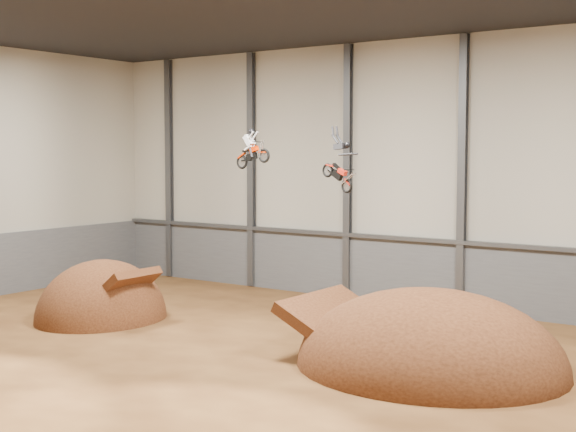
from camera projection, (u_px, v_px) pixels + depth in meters
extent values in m
plane|color=#482913|center=(224.00, 365.00, 30.54)|extent=(40.00, 40.00, 0.00)
cube|color=#B8B3A3|center=(404.00, 173.00, 42.24)|extent=(40.00, 0.10, 14.00)
cube|color=#595B61|center=(402.00, 272.00, 42.58)|extent=(39.80, 0.18, 3.50)
cube|color=#47494F|center=(401.00, 238.00, 42.31)|extent=(39.80, 0.35, 0.20)
cube|color=#47494F|center=(169.00, 169.00, 51.58)|extent=(0.40, 0.36, 13.90)
cube|color=#47494F|center=(251.00, 170.00, 47.78)|extent=(0.40, 0.36, 13.90)
cube|color=#47494F|center=(348.00, 172.00, 43.98)|extent=(0.40, 0.36, 13.90)
cube|color=#47494F|center=(462.00, 174.00, 40.17)|extent=(0.40, 0.36, 13.90)
ellipsoid|color=#391B0E|center=(102.00, 319.00, 38.89)|extent=(5.81, 6.70, 5.81)
ellipsoid|color=#391B0E|center=(429.00, 368.00, 30.11)|extent=(10.35, 9.16, 5.97)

